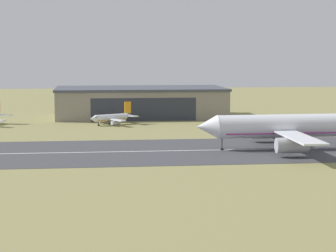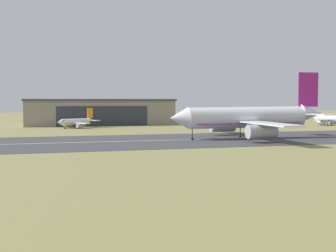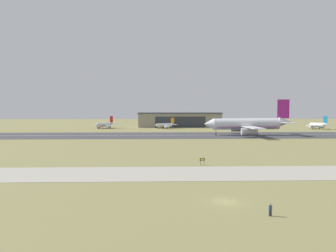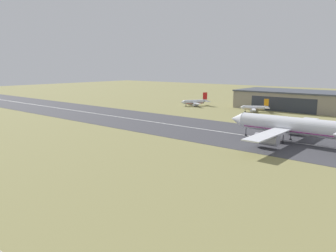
# 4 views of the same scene
# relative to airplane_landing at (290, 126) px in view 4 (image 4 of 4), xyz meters

# --- Properties ---
(ground_plane) EXTENTS (746.65, 746.65, 0.00)m
(ground_plane) POSITION_rel_airplane_landing_xyz_m (-38.51, -63.70, -5.91)
(ground_plane) COLOR olive
(runway_strip) EXTENTS (506.65, 44.89, 0.06)m
(runway_strip) POSITION_rel_airplane_landing_xyz_m (-38.51, 0.31, -5.88)
(runway_strip) COLOR #3D3D42
(runway_strip) RESTS_ON ground_plane
(runway_centreline) EXTENTS (455.98, 0.70, 0.01)m
(runway_centreline) POSITION_rel_airplane_landing_xyz_m (-38.51, 0.31, -5.84)
(runway_centreline) COLOR silver
(runway_centreline) RESTS_ON runway_strip
(hangar_building) EXTENTS (65.89, 35.10, 11.60)m
(hangar_building) POSITION_rel_airplane_landing_xyz_m (-30.91, 92.41, -0.09)
(hangar_building) COLOR gray
(hangar_building) RESTS_ON ground_plane
(airplane_landing) EXTENTS (48.03, 56.50, 19.42)m
(airplane_landing) POSITION_rel_airplane_landing_xyz_m (0.00, 0.00, 0.00)
(airplane_landing) COLOR silver
(airplane_landing) RESTS_ON ground_plane
(airplane_parked_west) EXTENTS (19.49, 20.08, 8.99)m
(airplane_parked_west) POSITION_rel_airplane_landing_xyz_m (-87.70, 66.11, -3.24)
(airplane_parked_west) COLOR silver
(airplane_parked_west) RESTS_ON ground_plane
(airplane_parked_centre) EXTENTS (17.65, 16.84, 7.88)m
(airplane_parked_centre) POSITION_rel_airplane_landing_xyz_m (-43.20, 64.05, -3.41)
(airplane_parked_centre) COLOR silver
(airplane_parked_centre) RESTS_ON ground_plane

